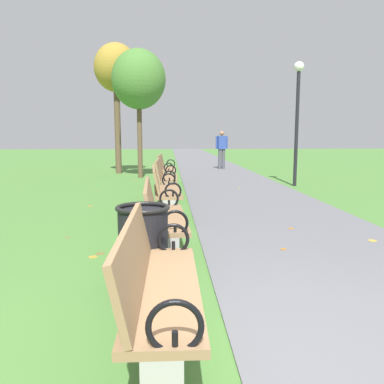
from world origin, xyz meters
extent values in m
plane|color=#4C7F38|center=(0.00, 0.00, 0.00)|extent=(80.00, 80.00, 0.00)
cube|color=slate|center=(1.46, 18.00, 0.01)|extent=(2.91, 44.00, 0.02)
cube|color=#93704C|center=(-0.45, 0.15, 0.47)|extent=(0.45, 1.60, 0.05)
cube|color=#93704C|center=(-0.64, 0.15, 0.70)|extent=(0.13, 1.60, 0.40)
cube|color=#A8A59E|center=(-0.44, 0.89, 0.23)|extent=(0.20, 0.12, 0.45)
torus|color=black|center=(-0.40, -0.62, 0.59)|extent=(0.27, 0.03, 0.27)
cylinder|color=black|center=(-0.40, -0.62, 0.51)|extent=(0.03, 0.03, 0.12)
torus|color=black|center=(-0.38, 0.90, 0.59)|extent=(0.27, 0.03, 0.27)
cylinder|color=black|center=(-0.38, 0.90, 0.51)|extent=(0.03, 0.03, 0.12)
cube|color=#93704C|center=(-0.45, 2.26, 0.47)|extent=(0.50, 1.62, 0.05)
cube|color=#93704C|center=(-0.64, 2.25, 0.70)|extent=(0.18, 1.60, 0.40)
cube|color=#A8A59E|center=(-0.42, 1.52, 0.23)|extent=(0.20, 0.13, 0.45)
cube|color=#A8A59E|center=(-0.48, 3.00, 0.23)|extent=(0.20, 0.13, 0.45)
torus|color=black|center=(-0.36, 1.50, 0.59)|extent=(0.27, 0.04, 0.27)
cylinder|color=black|center=(-0.36, 1.50, 0.51)|extent=(0.03, 0.03, 0.12)
torus|color=black|center=(-0.42, 3.02, 0.59)|extent=(0.27, 0.04, 0.27)
cylinder|color=black|center=(-0.42, 3.02, 0.51)|extent=(0.03, 0.03, 0.12)
cube|color=#93704C|center=(-0.45, 4.54, 0.47)|extent=(0.51, 1.62, 0.05)
cube|color=#93704C|center=(-0.64, 4.53, 0.70)|extent=(0.19, 1.60, 0.40)
cube|color=#A8A59E|center=(-0.42, 3.80, 0.23)|extent=(0.21, 0.13, 0.45)
cube|color=#A8A59E|center=(-0.48, 5.27, 0.23)|extent=(0.21, 0.13, 0.45)
torus|color=black|center=(-0.36, 3.78, 0.59)|extent=(0.27, 0.04, 0.27)
cylinder|color=black|center=(-0.36, 3.78, 0.51)|extent=(0.03, 0.03, 0.12)
torus|color=black|center=(-0.42, 5.30, 0.59)|extent=(0.27, 0.04, 0.27)
cylinder|color=black|center=(-0.42, 5.30, 0.51)|extent=(0.03, 0.03, 0.12)
cube|color=#93704C|center=(-0.45, 6.65, 0.47)|extent=(0.48, 1.61, 0.05)
cube|color=#93704C|center=(-0.64, 6.66, 0.70)|extent=(0.16, 1.60, 0.40)
cube|color=#A8A59E|center=(-0.47, 5.91, 0.23)|extent=(0.20, 0.12, 0.45)
cube|color=#A8A59E|center=(-0.43, 7.39, 0.23)|extent=(0.20, 0.12, 0.45)
torus|color=black|center=(-0.41, 5.89, 0.59)|extent=(0.27, 0.04, 0.27)
cylinder|color=black|center=(-0.41, 5.89, 0.51)|extent=(0.03, 0.03, 0.12)
torus|color=black|center=(-0.37, 7.41, 0.59)|extent=(0.27, 0.04, 0.27)
cylinder|color=black|center=(-0.37, 7.41, 0.51)|extent=(0.03, 0.03, 0.12)
cube|color=#93704C|center=(-0.45, 8.97, 0.47)|extent=(0.51, 1.62, 0.05)
cube|color=#93704C|center=(-0.64, 8.98, 0.70)|extent=(0.19, 1.60, 0.40)
cube|color=#A8A59E|center=(-0.48, 8.23, 0.23)|extent=(0.20, 0.13, 0.45)
cube|color=#A8A59E|center=(-0.42, 9.71, 0.23)|extent=(0.20, 0.13, 0.45)
torus|color=black|center=(-0.42, 8.21, 0.59)|extent=(0.27, 0.04, 0.27)
cylinder|color=black|center=(-0.42, 8.21, 0.51)|extent=(0.03, 0.03, 0.12)
torus|color=black|center=(-0.36, 9.73, 0.59)|extent=(0.27, 0.04, 0.27)
cylinder|color=black|center=(-0.36, 9.73, 0.51)|extent=(0.03, 0.03, 0.12)
cylinder|color=brown|center=(-1.40, 11.28, 1.34)|extent=(0.17, 0.17, 2.68)
ellipsoid|color=#477A33|center=(-1.40, 11.28, 3.31)|extent=(1.80, 1.80, 1.98)
cylinder|color=brown|center=(-2.35, 12.91, 1.69)|extent=(0.23, 0.23, 3.38)
ellipsoid|color=olive|center=(-2.35, 12.91, 3.95)|extent=(1.63, 1.63, 1.79)
cylinder|color=#4C4C56|center=(1.77, 14.46, 0.45)|extent=(0.14, 0.14, 0.85)
cylinder|color=#4C4C56|center=(1.93, 14.48, 0.45)|extent=(0.14, 0.14, 0.85)
cube|color=#2D4799|center=(1.85, 14.47, 1.15)|extent=(0.37, 0.27, 0.56)
sphere|color=#9E7051|center=(1.85, 14.47, 1.54)|extent=(0.20, 0.20, 0.20)
cylinder|color=#2D4799|center=(1.63, 14.44, 1.15)|extent=(0.09, 0.09, 0.52)
cylinder|color=#2D4799|center=(2.07, 14.50, 1.15)|extent=(0.09, 0.09, 0.52)
cylinder|color=black|center=(-0.65, 1.12, 0.40)|extent=(0.44, 0.44, 0.80)
torus|color=black|center=(-0.65, 1.12, 0.82)|extent=(0.48, 0.48, 0.04)
cylinder|color=black|center=(3.21, 8.75, 1.60)|extent=(0.10, 0.10, 3.20)
sphere|color=white|center=(3.21, 8.75, 3.34)|extent=(0.28, 0.28, 0.28)
cylinder|color=#93511E|center=(2.06, 10.52, 0.02)|extent=(0.10, 0.10, 0.00)
cylinder|color=gold|center=(-1.12, 2.95, 0.00)|extent=(0.12, 0.12, 0.00)
cylinder|color=brown|center=(-1.28, 2.46, 0.00)|extent=(0.14, 0.14, 0.00)
cylinder|color=#BC842D|center=(-1.34, 2.33, 0.00)|extent=(0.15, 0.15, 0.00)
cylinder|color=gold|center=(2.36, 2.77, 0.02)|extent=(0.16, 0.16, 0.00)
cylinder|color=#AD6B23|center=(1.02, 2.44, 0.02)|extent=(0.10, 0.10, 0.00)
cylinder|color=#AD6B23|center=(1.46, 3.53, 0.02)|extent=(0.10, 0.10, 0.00)
cylinder|color=gold|center=(1.53, 8.36, 0.02)|extent=(0.12, 0.12, 0.00)
cylinder|color=brown|center=(-1.88, 3.28, 0.00)|extent=(0.09, 0.09, 0.00)
cylinder|color=#AD6B23|center=(-2.06, 5.82, 0.00)|extent=(0.12, 0.12, 0.00)
cylinder|color=#AD6B23|center=(-1.51, 10.22, 0.00)|extent=(0.12, 0.12, 0.00)
cylinder|color=gold|center=(-0.35, 5.12, 0.00)|extent=(0.07, 0.07, 0.00)
cylinder|color=brown|center=(-2.32, 7.98, 0.00)|extent=(0.09, 0.09, 0.00)
camera|label=1|loc=(-0.42, -2.28, 1.45)|focal=36.62mm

